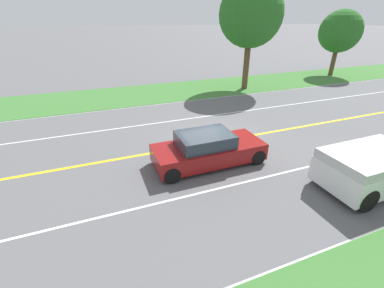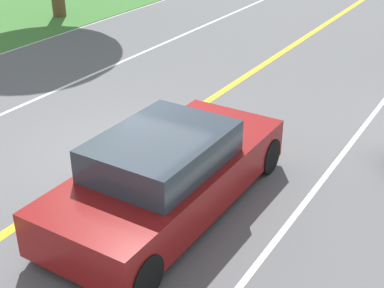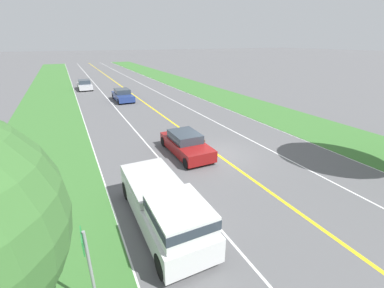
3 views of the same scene
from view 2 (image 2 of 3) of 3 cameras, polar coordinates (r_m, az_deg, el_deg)
ground_plane at (r=10.20m, az=-7.25°, el=-1.26°), size 400.00×400.00×0.00m
centre_divider_line at (r=10.20m, az=-7.25°, el=-1.24°), size 0.18×160.00×0.01m
lane_dash_same_dir at (r=8.70m, az=11.26°, el=-7.05°), size 0.10×160.00×0.01m
ego_car at (r=8.29m, az=-2.57°, el=-3.15°), size 1.89×4.54×1.37m
dog at (r=8.77m, az=-10.20°, el=-2.88°), size 0.44×1.12×0.80m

